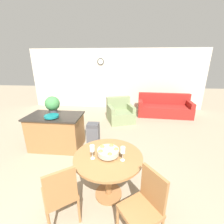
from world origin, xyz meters
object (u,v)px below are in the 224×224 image
object	(u,v)px
wine_glass_left	(92,149)
armchair	(120,114)
dining_table	(108,165)
fruit_bowl	(108,152)
kitchen_island	(56,131)
potted_plant	(53,104)
teal_bowl	(52,116)
trash_bin	(93,137)
dining_chair_near_left	(60,193)
dining_chair_near_right	(145,204)
couch	(164,108)
wine_glass_right	(123,151)

from	to	relation	value
wine_glass_left	armchair	xyz separation A→B (m)	(0.26, 3.43, -0.64)
dining_table	fruit_bowl	bearing A→B (deg)	111.83
kitchen_island	potted_plant	world-z (taller)	potted_plant
teal_bowl	armchair	distance (m)	2.72
kitchen_island	trash_bin	bearing A→B (deg)	-3.87
fruit_bowl	kitchen_island	bearing A→B (deg)	137.98
dining_chair_near_left	wine_glass_left	bearing A→B (deg)	14.51
dining_chair_near_left	fruit_bowl	xyz separation A→B (m)	(0.57, 0.52, 0.32)
trash_bin	dining_chair_near_left	bearing A→B (deg)	-91.17
dining_chair_near_right	potted_plant	distance (m)	3.04
wine_glass_left	trash_bin	distance (m)	1.53
dining_table	couch	world-z (taller)	couch
dining_chair_near_right	teal_bowl	size ratio (longest dim) A/B	2.90
armchair	dining_table	bearing A→B (deg)	-110.10
wine_glass_right	teal_bowl	size ratio (longest dim) A/B	0.67
potted_plant	couch	bearing A→B (deg)	37.62
dining_table	fruit_bowl	size ratio (longest dim) A/B	3.21
wine_glass_right	armchair	bearing A→B (deg)	93.11
wine_glass_right	trash_bin	distance (m)	1.67
dining_chair_near_left	dining_table	bearing A→B (deg)	5.65
wine_glass_right	trash_bin	world-z (taller)	wine_glass_right
trash_bin	dining_chair_near_right	bearing A→B (deg)	-60.60
dining_chair_near_right	kitchen_island	bearing A→B (deg)	9.77
kitchen_island	fruit_bowl	bearing A→B (deg)	-42.02
dining_chair_near_right	kitchen_island	size ratio (longest dim) A/B	0.72
fruit_bowl	teal_bowl	world-z (taller)	teal_bowl
dining_chair_near_right	trash_bin	distance (m)	2.14
dining_chair_near_right	armchair	bearing A→B (deg)	-29.65
teal_bowl	couch	size ratio (longest dim) A/B	0.15
dining_chair_near_left	fruit_bowl	world-z (taller)	dining_chair_near_left
dining_chair_near_left	wine_glass_right	distance (m)	0.99
wine_glass_left	couch	xyz separation A→B (m)	(2.04, 4.25, -0.64)
potted_plant	trash_bin	xyz separation A→B (m)	(1.07, -0.23, -0.76)
dining_chair_near_right	trash_bin	size ratio (longest dim) A/B	1.28
dining_chair_near_right	couch	world-z (taller)	dining_chair_near_right
teal_bowl	wine_glass_left	bearing A→B (deg)	-45.14
fruit_bowl	wine_glass_right	xyz separation A→B (m)	(0.22, -0.09, 0.09)
kitchen_island	couch	world-z (taller)	kitchen_island
wine_glass_right	couch	xyz separation A→B (m)	(1.59, 4.25, -0.64)
fruit_bowl	wine_glass_right	bearing A→B (deg)	-21.73
dining_chair_near_left	kitchen_island	xyz separation A→B (m)	(-0.94, 1.87, -0.08)
potted_plant	armchair	world-z (taller)	potted_plant
kitchen_island	trash_bin	xyz separation A→B (m)	(0.97, -0.07, -0.08)
dining_chair_near_right	trash_bin	world-z (taller)	dining_chair_near_right
wine_glass_left	potted_plant	xyz separation A→B (m)	(-1.38, 1.62, 0.19)
kitchen_island	armchair	bearing A→B (deg)	52.09
armchair	dining_chair_near_left	bearing A→B (deg)	-118.39
dining_chair_near_right	couch	bearing A→B (deg)	-52.01
dining_table	trash_bin	size ratio (longest dim) A/B	1.45
wine_glass_left	couch	world-z (taller)	wine_glass_left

